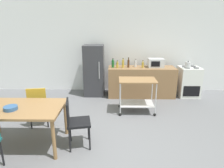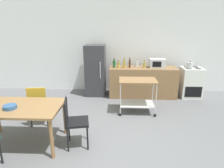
% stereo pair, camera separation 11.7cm
% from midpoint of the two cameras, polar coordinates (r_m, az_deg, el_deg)
% --- Properties ---
extents(ground_plane, '(12.00, 12.00, 0.00)m').
position_cam_midpoint_polar(ground_plane, '(3.80, -1.64, -17.09)').
color(ground_plane, slate).
extents(back_wall, '(8.40, 0.12, 2.90)m').
position_cam_midpoint_polar(back_wall, '(6.38, -0.48, 10.89)').
color(back_wall, white).
rests_on(back_wall, ground_plane).
extents(kitchen_counter, '(2.00, 0.64, 0.90)m').
position_cam_midpoint_polar(kitchen_counter, '(6.03, 8.00, 0.66)').
color(kitchen_counter, olive).
rests_on(kitchen_counter, ground_plane).
extents(dining_table, '(1.50, 0.90, 0.75)m').
position_cam_midpoint_polar(dining_table, '(3.83, -26.16, -7.20)').
color(dining_table, olive).
rests_on(dining_table, ground_plane).
extents(chair_mustard, '(0.45, 0.45, 0.89)m').
position_cam_midpoint_polar(chair_mustard, '(4.47, -21.36, -5.33)').
color(chair_mustard, gold).
rests_on(chair_mustard, ground_plane).
extents(chair_black, '(0.47, 0.47, 0.89)m').
position_cam_midpoint_polar(chair_black, '(3.55, -11.71, -10.32)').
color(chair_black, black).
rests_on(chair_black, ground_plane).
extents(stove_oven, '(0.60, 0.61, 0.92)m').
position_cam_midpoint_polar(stove_oven, '(6.39, 21.00, 0.63)').
color(stove_oven, white).
rests_on(stove_oven, ground_plane).
extents(refrigerator, '(0.60, 0.63, 1.55)m').
position_cam_midpoint_polar(refrigerator, '(6.04, -5.81, 3.96)').
color(refrigerator, '#333338').
rests_on(refrigerator, ground_plane).
extents(kitchen_cart, '(0.91, 0.57, 0.85)m').
position_cam_midpoint_polar(kitchen_cart, '(4.85, 6.67, -1.82)').
color(kitchen_cart, olive).
rests_on(kitchen_cart, ground_plane).
extents(bottle_sparkling_water, '(0.08, 0.08, 0.27)m').
position_cam_midpoint_polar(bottle_sparkling_water, '(5.83, -0.32, 5.95)').
color(bottle_sparkling_water, '#1E6628').
rests_on(bottle_sparkling_water, kitchen_counter).
extents(bottle_hot_sauce, '(0.07, 0.07, 0.22)m').
position_cam_midpoint_polar(bottle_hot_sauce, '(5.78, 0.99, 5.62)').
color(bottle_hot_sauce, gold).
rests_on(bottle_hot_sauce, kitchen_counter).
extents(bottle_olive_oil, '(0.07, 0.07, 0.29)m').
position_cam_midpoint_polar(bottle_olive_oil, '(5.80, 2.66, 5.98)').
color(bottle_olive_oil, gold).
rests_on(bottle_olive_oil, kitchen_counter).
extents(bottle_soda, '(0.06, 0.06, 0.30)m').
position_cam_midpoint_polar(bottle_soda, '(5.83, 4.25, 6.03)').
color(bottle_soda, '#4C2D19').
rests_on(bottle_soda, kitchen_counter).
extents(bottle_sesame_oil, '(0.06, 0.06, 0.24)m').
position_cam_midpoint_polar(bottle_sesame_oil, '(5.94, 6.31, 5.89)').
color(bottle_sesame_oil, silver).
rests_on(bottle_sesame_oil, kitchen_counter).
extents(bottle_vinegar, '(0.06, 0.06, 0.23)m').
position_cam_midpoint_polar(bottle_vinegar, '(5.86, 8.41, 5.60)').
color(bottle_vinegar, gold).
rests_on(bottle_vinegar, kitchen_counter).
extents(microwave, '(0.46, 0.35, 0.26)m').
position_cam_midpoint_polar(microwave, '(5.99, 12.12, 6.05)').
color(microwave, silver).
rests_on(microwave, kitchen_counter).
extents(fruit_bowl, '(0.22, 0.22, 0.06)m').
position_cam_midpoint_polar(fruit_bowl, '(3.74, -28.34, -6.23)').
color(fruit_bowl, '#33598C').
rests_on(fruit_bowl, dining_table).
extents(kettle, '(0.24, 0.17, 0.19)m').
position_cam_midpoint_polar(kettle, '(6.13, 20.79, 5.30)').
color(kettle, silver).
rests_on(kettle, stove_oven).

